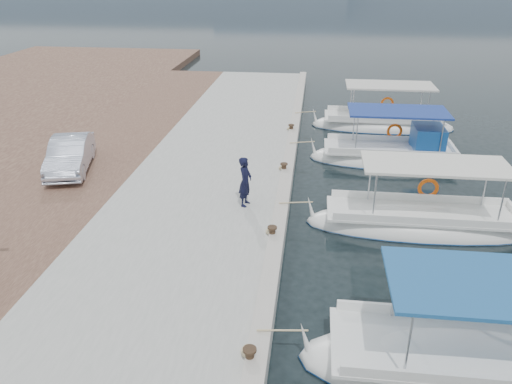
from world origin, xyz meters
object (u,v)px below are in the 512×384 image
fishing_caique_e (382,125)px  fishing_caique_c (421,225)px  parked_car (70,154)px  fisherman (245,182)px  fishing_caique_d (391,157)px  fishing_caique_b (476,368)px

fishing_caique_e → fishing_caique_c: bearing=-89.8°
fishing_caique_e → parked_car: size_ratio=1.90×
fishing_caique_e → fisherman: 12.13m
fishing_caique_c → fishing_caique_d: bearing=91.8°
parked_car → fishing_caique_b: bearing=-49.1°
fishing_caique_c → fishing_caique_e: bearing=90.2°
fishing_caique_b → fishing_caique_e: size_ratio=1.02×
fishing_caique_b → fisherman: (-5.65, 6.23, 1.20)m
fishing_caique_e → parked_car: (-12.58, -8.48, 1.00)m
fishing_caique_b → fishing_caique_c: bearing=90.2°
fishing_caique_b → fishing_caique_e: 16.92m
fishing_caique_b → parked_car: fishing_caique_b is taller
fisherman → fishing_caique_e: bearing=-16.4°
parked_car → fishing_caique_e: bearing=18.6°
fishing_caique_e → parked_car: 15.21m
fisherman → fishing_caique_b: bearing=-126.6°
fishing_caique_d → fishing_caique_e: bearing=88.3°
fishing_caique_d → fisherman: fishing_caique_d is taller
fisherman → parked_car: size_ratio=0.44×
fisherman → parked_car: (-7.00, 2.22, -0.20)m
fishing_caique_b → fisherman: bearing=132.2°
fishing_caique_d → fishing_caique_e: same height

